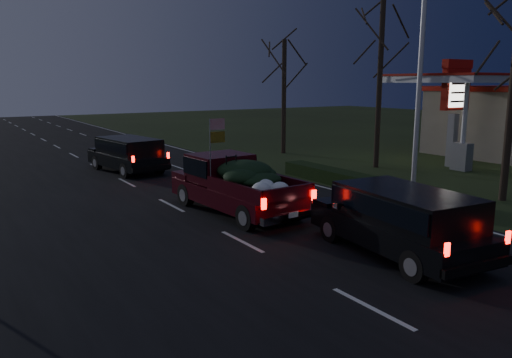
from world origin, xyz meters
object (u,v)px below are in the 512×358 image
gas_price_pylon (455,95)px  lead_suv (128,151)px  rear_suv (402,216)px  light_pole (421,55)px  pickup_truck (235,181)px

gas_price_pylon → lead_suv: bearing=153.2°
lead_suv → rear_suv: rear_suv is taller
light_pole → gas_price_pylon: bearing=24.7°
pickup_truck → rear_suv: size_ratio=1.10×
gas_price_pylon → pickup_truck: 14.87m
rear_suv → gas_price_pylon: bearing=38.0°
light_pole → gas_price_pylon: (6.50, 2.99, -1.71)m
pickup_truck → lead_suv: bearing=89.9°
pickup_truck → lead_suv: size_ratio=1.11×
light_pole → lead_suv: bearing=128.8°
lead_suv → light_pole: bearing=-59.6°
gas_price_pylon → pickup_truck: gas_price_pylon is taller
light_pole → pickup_truck: size_ratio=1.62×
gas_price_pylon → rear_suv: size_ratio=1.08×
gas_price_pylon → lead_suv: gas_price_pylon is taller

